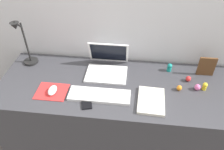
{
  "coord_description": "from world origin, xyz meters",
  "views": [
    {
      "loc": [
        0.1,
        -1.16,
        1.8
      ],
      "look_at": [
        -0.04,
        0.0,
        0.83
      ],
      "focal_mm": 35.89,
      "sensor_mm": 36.0,
      "label": 1
    }
  ],
  "objects": [
    {
      "name": "mouse",
      "position": [
        -0.43,
        -0.12,
        0.76
      ],
      "size": [
        0.06,
        0.1,
        0.03
      ],
      "primitive_type": "ellipsoid",
      "color": "white",
      "rests_on": "mousepad"
    },
    {
      "name": "toy_figurine_pink",
      "position": [
        0.55,
        0.02,
        0.76
      ],
      "size": [
        0.04,
        0.04,
        0.04
      ],
      "primitive_type": "ellipsoid",
      "color": "pink",
      "rests_on": "desk"
    },
    {
      "name": "desk_lamp",
      "position": [
        -0.71,
        0.16,
        0.92
      ],
      "size": [
        0.11,
        0.16,
        0.39
      ],
      "color": "black",
      "rests_on": "desk"
    },
    {
      "name": "keyboard",
      "position": [
        -0.11,
        -0.12,
        0.75
      ],
      "size": [
        0.41,
        0.13,
        0.02
      ],
      "primitive_type": "cube",
      "color": "white",
      "rests_on": "desk"
    },
    {
      "name": "toy_figurine_orange",
      "position": [
        0.43,
        0.0,
        0.76
      ],
      "size": [
        0.04,
        0.04,
        0.04
      ],
      "primitive_type": "ellipsoid",
      "color": "orange",
      "rests_on": "desk"
    },
    {
      "name": "desk",
      "position": [
        0.0,
        0.0,
        0.37
      ],
      "size": [
        1.69,
        0.62,
        0.74
      ],
      "primitive_type": "cube",
      "color": "#38383D",
      "rests_on": "ground_plane"
    },
    {
      "name": "picture_frame",
      "position": [
        0.63,
        0.19,
        0.81
      ],
      "size": [
        0.12,
        0.02,
        0.15
      ],
      "primitive_type": "cube",
      "color": "brown",
      "rests_on": "desk"
    },
    {
      "name": "toy_figurine_red",
      "position": [
        0.5,
        0.1,
        0.76
      ],
      "size": [
        0.04,
        0.04,
        0.04
      ],
      "primitive_type": "ellipsoid",
      "color": "red",
      "rests_on": "desk"
    },
    {
      "name": "ground_plane",
      "position": [
        0.0,
        0.0,
        0.0
      ],
      "size": [
        6.0,
        6.0,
        0.0
      ],
      "primitive_type": "plane",
      "color": "#59514C"
    },
    {
      "name": "cell_phone",
      "position": [
        -0.18,
        -0.19,
        0.74
      ],
      "size": [
        0.09,
        0.14,
        0.01
      ],
      "primitive_type": "cube",
      "rotation": [
        0.0,
        0.0,
        0.26
      ],
      "color": "black",
      "rests_on": "desk"
    },
    {
      "name": "notebook_pad",
      "position": [
        0.23,
        -0.13,
        0.75
      ],
      "size": [
        0.18,
        0.25,
        0.02
      ],
      "primitive_type": "cube",
      "rotation": [
        0.0,
        0.0,
        -0.04
      ],
      "color": "silver",
      "rests_on": "desk"
    },
    {
      "name": "back_wall",
      "position": [
        0.0,
        0.35,
        0.75
      ],
      "size": [
        2.89,
        0.05,
        1.49
      ],
      "primitive_type": "cube",
      "color": "silver",
      "rests_on": "ground_plane"
    },
    {
      "name": "toy_figurine_yellow",
      "position": [
        0.6,
        0.03,
        0.77
      ],
      "size": [
        0.03,
        0.03,
        0.06
      ],
      "color": "yellow",
      "rests_on": "desk"
    },
    {
      "name": "toy_figurine_teal",
      "position": [
        0.38,
        0.21,
        0.77
      ],
      "size": [
        0.04,
        0.04,
        0.06
      ],
      "color": "teal",
      "rests_on": "desk"
    },
    {
      "name": "laptop",
      "position": [
        -0.09,
        0.16,
        0.79
      ],
      "size": [
        0.3,
        0.28,
        0.2
      ],
      "color": "white",
      "rests_on": "desk"
    },
    {
      "name": "mousepad",
      "position": [
        -0.44,
        -0.12,
        0.74
      ],
      "size": [
        0.21,
        0.17,
        0.0
      ],
      "primitive_type": "cube",
      "color": "red",
      "rests_on": "desk"
    }
  ]
}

